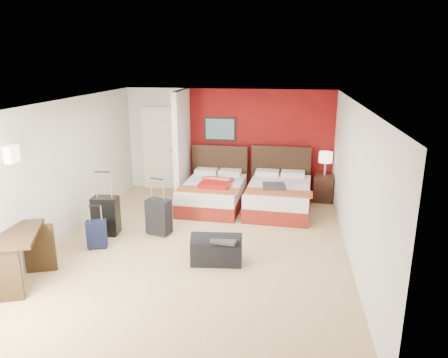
% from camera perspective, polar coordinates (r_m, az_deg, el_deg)
% --- Properties ---
extents(ground, '(6.50, 6.50, 0.00)m').
position_cam_1_polar(ground, '(7.54, -2.93, -8.91)').
color(ground, '#D2B681').
rests_on(ground, ground).
extents(room_walls, '(5.02, 6.52, 2.50)m').
position_cam_1_polar(room_walls, '(8.80, -10.18, 3.17)').
color(room_walls, silver).
rests_on(room_walls, ground).
extents(red_accent_panel, '(3.50, 0.04, 2.50)m').
position_cam_1_polar(red_accent_panel, '(10.13, 4.83, 5.01)').
color(red_accent_panel, maroon).
rests_on(red_accent_panel, ground).
extents(partition_wall, '(0.12, 1.20, 2.50)m').
position_cam_1_polar(partition_wall, '(9.80, -5.72, 4.61)').
color(partition_wall, silver).
rests_on(partition_wall, ground).
extents(entry_door, '(0.82, 0.06, 2.05)m').
position_cam_1_polar(entry_door, '(10.61, -8.84, 4.13)').
color(entry_door, silver).
rests_on(entry_door, ground).
extents(bed_left, '(1.35, 1.88, 0.55)m').
position_cam_1_polar(bed_left, '(9.30, -1.52, -2.17)').
color(bed_left, silver).
rests_on(bed_left, ground).
extents(bed_right, '(1.44, 1.97, 0.57)m').
position_cam_1_polar(bed_right, '(9.16, 7.43, -2.53)').
color(bed_right, silver).
rests_on(bed_right, ground).
extents(red_suitcase_open, '(0.74, 0.94, 0.11)m').
position_cam_1_polar(red_suitcase_open, '(9.09, -1.03, -0.43)').
color(red_suitcase_open, '#9E120D').
rests_on(red_suitcase_open, bed_left).
extents(jacket_bundle, '(0.49, 0.41, 0.11)m').
position_cam_1_polar(jacket_bundle, '(8.77, 6.80, -1.03)').
color(jacket_bundle, '#323236').
rests_on(jacket_bundle, bed_right).
extents(nightstand, '(0.49, 0.49, 0.62)m').
position_cam_1_polar(nightstand, '(9.94, 13.37, -1.19)').
color(nightstand, black).
rests_on(nightstand, ground).
extents(table_lamp, '(0.36, 0.36, 0.54)m').
position_cam_1_polar(table_lamp, '(9.79, 13.58, 2.04)').
color(table_lamp, white).
rests_on(table_lamp, nightstand).
extents(suitcase_black, '(0.48, 0.32, 0.70)m').
position_cam_1_polar(suitcase_black, '(8.13, -15.72, -4.95)').
color(suitcase_black, black).
rests_on(suitcase_black, ground).
extents(suitcase_charcoal, '(0.49, 0.38, 0.64)m').
position_cam_1_polar(suitcase_charcoal, '(7.95, -8.84, -5.24)').
color(suitcase_charcoal, black).
rests_on(suitcase_charcoal, ground).
extents(suitcase_navy, '(0.39, 0.31, 0.47)m').
position_cam_1_polar(suitcase_navy, '(7.66, -16.87, -7.33)').
color(suitcase_navy, black).
rests_on(suitcase_navy, ground).
extents(duffel_bag, '(0.85, 0.51, 0.41)m').
position_cam_1_polar(duffel_bag, '(6.86, -1.00, -9.67)').
color(duffel_bag, black).
rests_on(duffel_bag, ground).
extents(jacket_draped, '(0.46, 0.41, 0.05)m').
position_cam_1_polar(jacket_draped, '(6.69, 0.20, -8.15)').
color(jacket_draped, '#323337').
rests_on(jacket_draped, duffel_bag).
extents(desk, '(0.83, 1.12, 0.84)m').
position_cam_1_polar(desk, '(6.76, -25.68, -9.80)').
color(desk, black).
rests_on(desk, ground).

